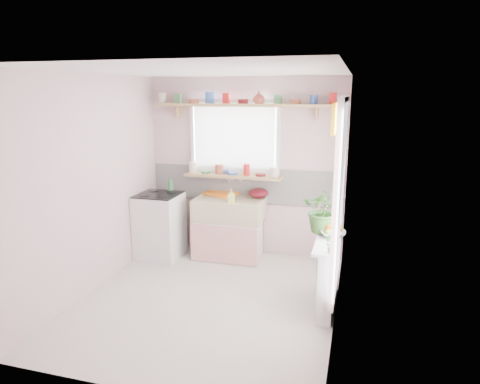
# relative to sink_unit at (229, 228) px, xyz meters

# --- Properties ---
(room) EXTENTS (3.20, 3.20, 3.20)m
(room) POSITION_rel_sink_unit_xyz_m (0.81, -0.43, 0.94)
(room) COLOR beige
(room) RESTS_ON ground
(sink_unit) EXTENTS (0.95, 0.65, 1.11)m
(sink_unit) POSITION_rel_sink_unit_xyz_m (0.00, 0.00, 0.00)
(sink_unit) COLOR white
(sink_unit) RESTS_ON ground
(cooker) EXTENTS (0.58, 0.58, 0.93)m
(cooker) POSITION_rel_sink_unit_xyz_m (-0.95, -0.24, 0.03)
(cooker) COLOR white
(cooker) RESTS_ON ground
(radiator_ledge) EXTENTS (0.22, 0.95, 0.78)m
(radiator_ledge) POSITION_rel_sink_unit_xyz_m (1.45, -1.09, -0.03)
(radiator_ledge) COLOR white
(radiator_ledge) RESTS_ON ground
(windowsill) EXTENTS (1.40, 0.22, 0.04)m
(windowsill) POSITION_rel_sink_unit_xyz_m (-0.00, 0.19, 0.71)
(windowsill) COLOR tan
(windowsill) RESTS_ON room
(pine_shelf) EXTENTS (2.52, 0.24, 0.04)m
(pine_shelf) POSITION_rel_sink_unit_xyz_m (0.15, 0.18, 1.69)
(pine_shelf) COLOR tan
(pine_shelf) RESTS_ON room
(shelf_crockery) EXTENTS (2.47, 0.11, 0.12)m
(shelf_crockery) POSITION_rel_sink_unit_xyz_m (0.15, 0.18, 1.76)
(shelf_crockery) COLOR silver
(shelf_crockery) RESTS_ON pine_shelf
(sill_crockery) EXTENTS (1.35, 0.11, 0.12)m
(sill_crockery) POSITION_rel_sink_unit_xyz_m (-0.02, 0.19, 0.78)
(sill_crockery) COLOR silver
(sill_crockery) RESTS_ON windowsill
(dish_tray) EXTENTS (0.50, 0.44, 0.04)m
(dish_tray) POSITION_rel_sink_unit_xyz_m (-0.18, 0.21, 0.44)
(dish_tray) COLOR orange
(dish_tray) RESTS_ON sink_unit
(colander) EXTENTS (0.31, 0.31, 0.13)m
(colander) POSITION_rel_sink_unit_xyz_m (0.37, 0.20, 0.48)
(colander) COLOR #500D16
(colander) RESTS_ON sink_unit
(jade_plant) EXTENTS (0.49, 0.43, 0.51)m
(jade_plant) POSITION_rel_sink_unit_xyz_m (1.36, -0.87, 0.60)
(jade_plant) COLOR #376729
(jade_plant) RESTS_ON radiator_ledge
(fruit_bowl) EXTENTS (0.30, 0.30, 0.07)m
(fruit_bowl) POSITION_rel_sink_unit_xyz_m (1.48, -1.00, 0.38)
(fruit_bowl) COLOR silver
(fruit_bowl) RESTS_ON radiator_ledge
(herb_pot) EXTENTS (0.10, 0.07, 0.19)m
(herb_pot) POSITION_rel_sink_unit_xyz_m (1.48, -1.49, 0.44)
(herb_pot) COLOR #346B2A
(herb_pot) RESTS_ON radiator_ledge
(soap_bottle_sink) EXTENTS (0.10, 0.10, 0.19)m
(soap_bottle_sink) POSITION_rel_sink_unit_xyz_m (0.09, -0.19, 0.51)
(soap_bottle_sink) COLOR #DBE264
(soap_bottle_sink) RESTS_ON sink_unit
(sill_cup) EXTENTS (0.18, 0.18, 0.11)m
(sill_cup) POSITION_rel_sink_unit_xyz_m (-0.62, 0.25, 0.78)
(sill_cup) COLOR beige
(sill_cup) RESTS_ON windowsill
(sill_bowl) EXTENTS (0.18, 0.18, 0.06)m
(sill_bowl) POSITION_rel_sink_unit_xyz_m (-0.17, 0.25, 0.76)
(sill_bowl) COLOR #3557AF
(sill_bowl) RESTS_ON windowsill
(shelf_vase) EXTENTS (0.21, 0.21, 0.16)m
(shelf_vase) POSITION_rel_sink_unit_xyz_m (0.38, 0.12, 1.79)
(shelf_vase) COLOR brown
(shelf_vase) RESTS_ON pine_shelf
(cooker_bottle) EXTENTS (0.10, 0.10, 0.22)m
(cooker_bottle) POSITION_rel_sink_unit_xyz_m (-0.87, -0.02, 0.59)
(cooker_bottle) COLOR #3B7644
(cooker_bottle) RESTS_ON cooker
(fruit) EXTENTS (0.20, 0.14, 0.10)m
(fruit) POSITION_rel_sink_unit_xyz_m (1.49, -1.00, 0.44)
(fruit) COLOR orange
(fruit) RESTS_ON fruit_bowl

